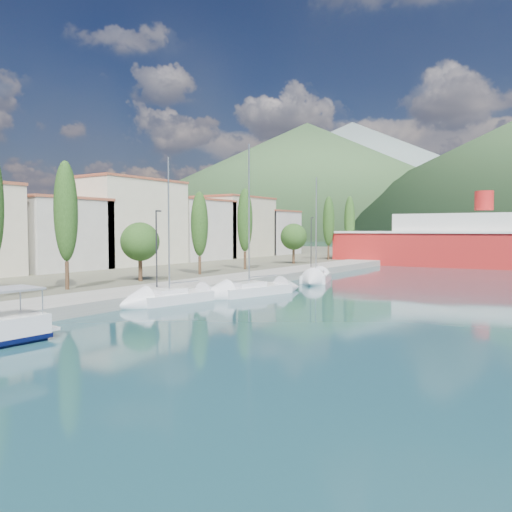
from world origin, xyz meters
The scene contains 9 objects.
ground centered at (0.00, 120.00, 0.00)m, with size 1400.00×1400.00×0.00m, color #1A4049.
quay centered at (-9.00, 26.00, 0.40)m, with size 5.00×88.00×0.80m, color gray.
land_strip centered at (-47.00, 36.00, 0.35)m, with size 70.00×148.00×0.70m, color #565644.
town_buildings centered at (-32.00, 36.91, 5.57)m, with size 9.20×69.20×11.30m.
tree_row centered at (-14.28, 31.44, 5.76)m, with size 3.60×62.13×10.43m.
lamp_posts centered at (-9.00, 14.52, 4.08)m, with size 0.15×49.51×6.06m.
sailboat_near centered at (-6.24, 10.06, 0.31)m, with size 3.81×8.27×11.45m.
sailboat_mid centered at (-4.16, 16.77, 0.32)m, with size 4.74×9.46×13.17m.
sailboat_far centered at (-3.50, 29.57, 0.33)m, with size 5.02×8.33×11.67m.
Camera 1 is at (19.25, -14.74, 5.31)m, focal length 35.00 mm.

